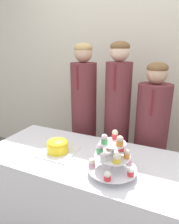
% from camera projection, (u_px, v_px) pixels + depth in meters
% --- Properties ---
extents(wall_back, '(9.00, 0.06, 2.70)m').
position_uv_depth(wall_back, '(130.00, 62.00, 2.28)').
color(wall_back, beige).
rests_on(wall_back, ground_plane).
extents(table, '(1.60, 0.69, 0.73)m').
position_uv_depth(table, '(89.00, 197.00, 1.59)').
color(table, white).
rests_on(table, ground_plane).
extents(round_cake, '(0.26, 0.26, 0.11)m').
position_uv_depth(round_cake, '(58.00, 146.00, 1.52)').
color(round_cake, white).
rests_on(round_cake, table).
extents(cake_knife, '(0.20, 0.25, 0.01)m').
position_uv_depth(cake_knife, '(57.00, 163.00, 1.39)').
color(cake_knife, silver).
rests_on(cake_knife, table).
extents(cupcake_stand, '(0.31, 0.31, 0.28)m').
position_uv_depth(cupcake_stand, '(112.00, 156.00, 1.23)').
color(cupcake_stand, silver).
rests_on(cupcake_stand, table).
extents(student_0, '(0.26, 0.27, 1.55)m').
position_uv_depth(student_0, '(84.00, 122.00, 2.12)').
color(student_0, brown).
rests_on(student_0, ground_plane).
extents(student_1, '(0.24, 0.25, 1.56)m').
position_uv_depth(student_1, '(117.00, 126.00, 1.98)').
color(student_1, brown).
rests_on(student_1, ground_plane).
extents(student_2, '(0.30, 0.30, 1.39)m').
position_uv_depth(student_2, '(150.00, 142.00, 1.88)').
color(student_2, brown).
rests_on(student_2, ground_plane).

